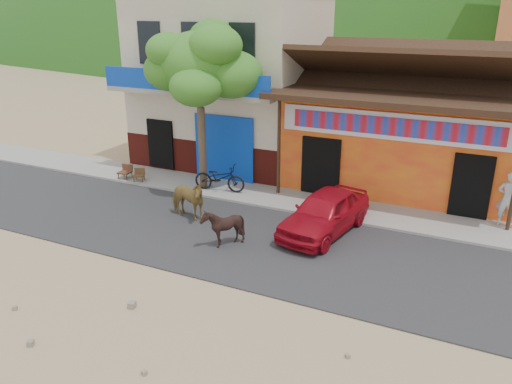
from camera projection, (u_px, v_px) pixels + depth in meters
ground at (244, 291)px, 12.17m from camera, size 120.00×120.00×0.00m
road at (283, 248)px, 14.29m from camera, size 60.00×5.00×0.04m
sidewalk at (322, 206)px, 17.24m from camera, size 60.00×2.00×0.12m
dance_club at (406, 137)px, 19.22m from camera, size 8.00×6.00×3.60m
cafe_building at (233, 81)px, 21.62m from camera, size 7.00×6.00×7.00m
tree at (201, 108)px, 17.83m from camera, size 3.00×3.00×6.00m
cow_tan at (187, 199)px, 16.04m from camera, size 1.69×1.00×1.34m
cow_dark at (223, 227)px, 14.21m from camera, size 1.18×1.09×1.16m
red_car at (325, 212)px, 15.06m from camera, size 2.21×4.02×1.30m
scooter at (220, 178)px, 18.28m from camera, size 2.00×0.96×1.01m
pedestrian at (508, 199)px, 15.24m from camera, size 0.68×0.49×1.76m
cafe_chair_left at (138, 170)px, 19.35m from camera, size 0.54×0.54×0.87m
cafe_chair_right at (124, 166)px, 19.60m from camera, size 0.51×0.51×1.00m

